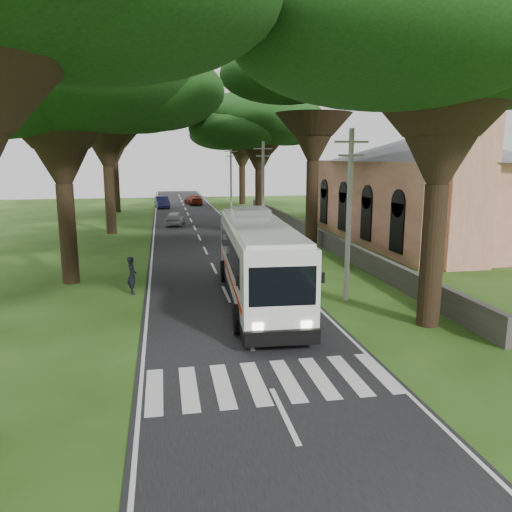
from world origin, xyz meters
name	(u,v)px	position (x,y,z in m)	size (l,w,h in m)	color
ground	(256,357)	(0.00, 0.00, 0.00)	(140.00, 140.00, 0.00)	#244614
road	(200,240)	(0.00, 25.00, 0.01)	(8.00, 120.00, 0.04)	black
crosswalk	(268,383)	(0.00, -2.00, 0.00)	(8.00, 3.00, 0.01)	silver
property_wall	(309,231)	(9.00, 24.00, 0.60)	(0.35, 50.00, 1.20)	#383533
church	(424,180)	(17.86, 21.55, 4.91)	(14.00, 24.00, 11.60)	#BF715D
pole_near	(349,213)	(5.50, 6.00, 4.18)	(1.60, 0.24, 8.00)	gray
pole_mid	(263,187)	(5.50, 26.00, 4.18)	(1.60, 0.24, 8.00)	gray
pole_far	(231,178)	(5.50, 46.00, 4.18)	(1.60, 0.24, 8.00)	gray
tree_l_mida	(56,76)	(-8.00, 12.00, 10.73)	(14.54, 14.54, 13.92)	black
tree_l_midb	(104,94)	(-7.50, 30.00, 11.97)	(16.18, 16.18, 15.48)	black
tree_l_far	(112,110)	(-8.50, 48.00, 12.19)	(14.25, 14.25, 15.36)	black
tree_r_near	(448,23)	(7.50, 2.00, 11.52)	(15.15, 15.15, 14.83)	black
tree_r_mida	(315,66)	(8.00, 20.00, 13.02)	(12.70, 12.70, 15.96)	black
tree_r_midb	(259,120)	(7.50, 38.00, 10.55)	(13.87, 13.87, 13.61)	black
tree_r_far	(242,128)	(8.50, 56.00, 10.67)	(13.73, 13.73, 13.71)	black
coach_bus	(258,259)	(1.33, 6.65, 2.04)	(3.58, 12.96, 3.78)	white
distant_car_a	(175,218)	(-1.76, 34.28, 0.72)	(1.62, 4.02, 1.37)	#A2A2A7
distant_car_b	(162,202)	(-3.00, 52.00, 0.79)	(1.60, 4.58, 1.51)	navy
distant_car_c	(194,200)	(1.43, 55.81, 0.71)	(1.92, 4.71, 1.37)	maroon
pedestrian	(132,275)	(-4.58, 9.03, 0.95)	(0.69, 0.45, 1.90)	black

